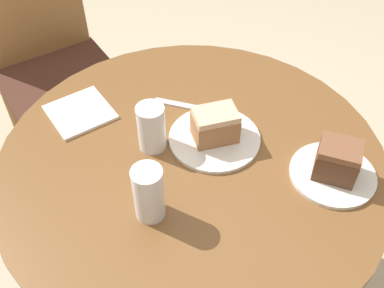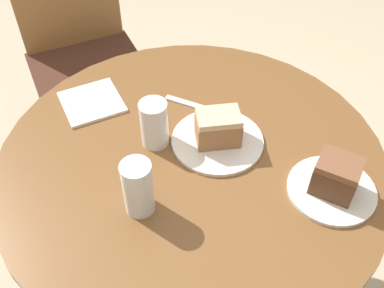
% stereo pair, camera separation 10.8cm
% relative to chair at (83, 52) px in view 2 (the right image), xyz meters
% --- Properties ---
extents(table, '(0.96, 0.96, 0.75)m').
position_rel_chair_xyz_m(table, '(0.00, -0.90, 0.06)').
color(table, brown).
rests_on(table, ground_plane).
extents(chair, '(0.47, 0.47, 0.97)m').
position_rel_chair_xyz_m(chair, '(0.00, 0.00, 0.00)').
color(chair, olive).
rests_on(chair, ground_plane).
extents(plate_near, '(0.23, 0.23, 0.01)m').
position_rel_chair_xyz_m(plate_near, '(0.08, -0.90, 0.24)').
color(plate_near, silver).
rests_on(plate_near, table).
extents(plate_far, '(0.20, 0.20, 0.01)m').
position_rel_chair_xyz_m(plate_far, '(0.23, -1.16, 0.24)').
color(plate_far, silver).
rests_on(plate_far, table).
extents(cake_slice_near, '(0.13, 0.11, 0.08)m').
position_rel_chair_xyz_m(cake_slice_near, '(0.08, -0.90, 0.29)').
color(cake_slice_near, '#9E6B42').
rests_on(cake_slice_near, plate_near).
extents(cake_slice_far, '(0.12, 0.12, 0.09)m').
position_rel_chair_xyz_m(cake_slice_far, '(0.23, -1.16, 0.29)').
color(cake_slice_far, brown).
rests_on(cake_slice_far, plate_far).
extents(glass_lemonade, '(0.07, 0.07, 0.14)m').
position_rel_chair_xyz_m(glass_lemonade, '(-0.17, -0.98, 0.30)').
color(glass_lemonade, beige).
rests_on(glass_lemonade, table).
extents(glass_water, '(0.07, 0.07, 0.12)m').
position_rel_chair_xyz_m(glass_water, '(-0.06, -0.82, 0.30)').
color(glass_water, silver).
rests_on(glass_water, table).
extents(napkin_stack, '(0.16, 0.16, 0.01)m').
position_rel_chair_xyz_m(napkin_stack, '(-0.14, -0.60, 0.24)').
color(napkin_stack, silver).
rests_on(napkin_stack, table).
extents(fork, '(0.13, 0.16, 0.00)m').
position_rel_chair_xyz_m(fork, '(0.10, -0.75, 0.24)').
color(fork, silver).
rests_on(fork, table).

